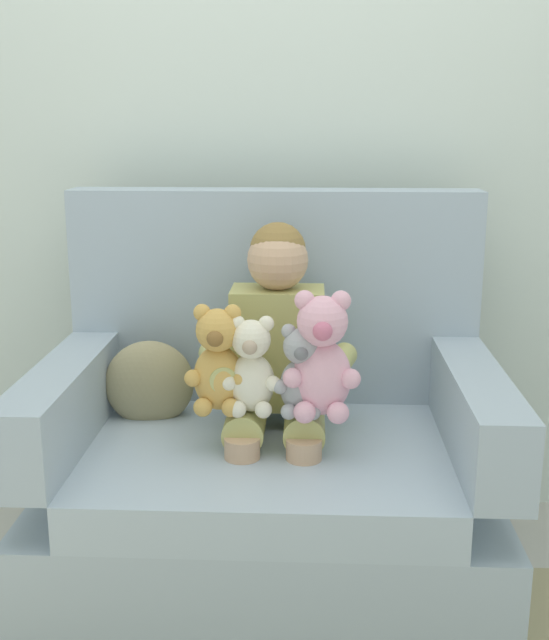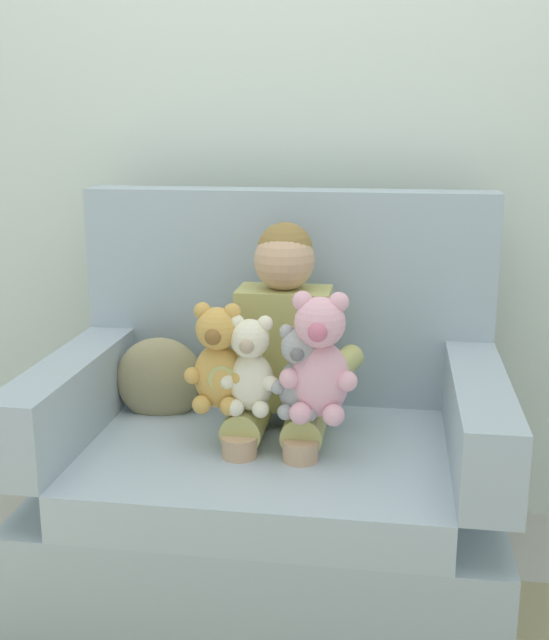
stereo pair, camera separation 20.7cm
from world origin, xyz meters
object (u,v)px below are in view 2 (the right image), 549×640
object	(u,v)px
plush_cream	(250,367)
plush_grey	(299,374)
throw_pillow	(160,380)
plush_honey	(218,360)
seated_child	(281,359)
armchair	(273,469)
plush_pink	(320,360)

from	to	relation	value
plush_cream	plush_grey	size ratio (longest dim) A/B	1.07
plush_grey	throw_pillow	world-z (taller)	plush_grey
plush_cream	plush_honey	size ratio (longest dim) A/B	0.91
plush_honey	seated_child	bearing A→B (deg)	41.32
plush_grey	plush_honey	world-z (taller)	plush_honey
plush_honey	throw_pillow	distance (m)	0.36
plush_grey	plush_cream	bearing A→B (deg)	-163.88
plush_cream	throw_pillow	world-z (taller)	plush_cream
plush_cream	seated_child	bearing A→B (deg)	53.50
armchair	plush_pink	world-z (taller)	armchair
armchair	plush_cream	world-z (taller)	armchair
plush_cream	plush_grey	bearing A→B (deg)	-19.31
throw_pillow	plush_honey	bearing A→B (deg)	-45.26
armchair	plush_grey	bearing A→B (deg)	-58.27
seated_child	throw_pillow	world-z (taller)	seated_child
plush_honey	armchair	bearing A→B (deg)	43.07
armchair	seated_child	bearing A→B (deg)	29.48
plush_cream	plush_pink	size ratio (longest dim) A/B	0.78
plush_grey	throw_pillow	bearing A→B (deg)	171.06
plush_honey	throw_pillow	size ratio (longest dim) A/B	1.11
plush_grey	plush_pink	bearing A→B (deg)	11.93
plush_pink	throw_pillow	world-z (taller)	plush_pink
armchair	seated_child	world-z (taller)	armchair
armchair	throw_pillow	size ratio (longest dim) A/B	4.75
plush_grey	plush_honey	distance (m)	0.22
plush_pink	throw_pillow	distance (m)	0.59
armchair	plush_honey	xyz separation A→B (m)	(-0.13, -0.13, 0.36)
armchair	plush_honey	distance (m)	0.40
plush_pink	plush_honey	xyz separation A→B (m)	(-0.27, 0.03, -0.02)
plush_pink	armchair	bearing A→B (deg)	148.01
plush_grey	plush_pink	size ratio (longest dim) A/B	0.73
plush_grey	seated_child	bearing A→B (deg)	134.69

